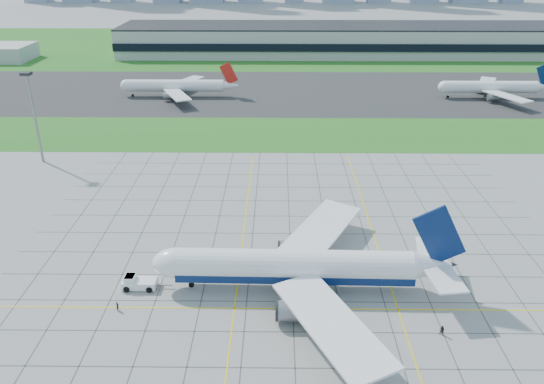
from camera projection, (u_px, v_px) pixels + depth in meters
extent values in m
plane|color=gray|center=(292.00, 302.00, 92.45)|extent=(1400.00, 1400.00, 0.00)
cube|color=#206B1E|center=(286.00, 134.00, 173.89)|extent=(700.00, 35.00, 0.04)
cube|color=#383838|center=(284.00, 91.00, 223.67)|extent=(700.00, 75.00, 0.04)
cube|color=#206B1E|center=(283.00, 46.00, 323.22)|extent=(700.00, 145.00, 0.04)
cube|color=#474744|center=(42.00, 268.00, 101.98)|extent=(0.18, 130.00, 0.02)
cube|color=#474744|center=(84.00, 268.00, 101.90)|extent=(0.18, 130.00, 0.02)
cube|color=#474744|center=(125.00, 269.00, 101.82)|extent=(0.18, 130.00, 0.02)
cube|color=#474744|center=(166.00, 269.00, 101.74)|extent=(0.18, 130.00, 0.02)
cube|color=#474744|center=(208.00, 269.00, 101.66)|extent=(0.18, 130.00, 0.02)
cube|color=#474744|center=(250.00, 269.00, 101.58)|extent=(0.18, 130.00, 0.02)
cube|color=#474744|center=(291.00, 270.00, 101.50)|extent=(0.18, 130.00, 0.02)
cube|color=#474744|center=(333.00, 270.00, 101.41)|extent=(0.18, 130.00, 0.02)
cube|color=#474744|center=(375.00, 270.00, 101.33)|extent=(0.18, 130.00, 0.02)
cube|color=#474744|center=(417.00, 270.00, 101.25)|extent=(0.18, 130.00, 0.02)
cube|color=#474744|center=(459.00, 271.00, 101.17)|extent=(0.18, 130.00, 0.02)
cube|color=#474744|center=(501.00, 271.00, 101.09)|extent=(0.18, 130.00, 0.02)
cube|color=#474744|center=(543.00, 271.00, 101.01)|extent=(0.18, 130.00, 0.02)
cube|color=#474744|center=(295.00, 368.00, 77.97)|extent=(110.00, 0.18, 0.02)
cube|color=#474744|center=(294.00, 332.00, 85.21)|extent=(110.00, 0.18, 0.02)
cube|color=#474744|center=(292.00, 302.00, 92.45)|extent=(110.00, 0.18, 0.02)
cube|color=#474744|center=(291.00, 276.00, 99.69)|extent=(110.00, 0.18, 0.02)
cube|color=#474744|center=(291.00, 253.00, 106.93)|extent=(110.00, 0.18, 0.02)
cube|color=#474744|center=(290.00, 233.00, 114.17)|extent=(110.00, 0.18, 0.02)
cube|color=#474744|center=(289.00, 216.00, 121.41)|extent=(110.00, 0.18, 0.02)
cube|color=#474744|center=(289.00, 201.00, 128.65)|extent=(110.00, 0.18, 0.02)
cube|color=#474744|center=(288.00, 187.00, 135.89)|extent=(110.00, 0.18, 0.02)
cube|color=#474744|center=(288.00, 175.00, 143.13)|extent=(110.00, 0.18, 0.02)
cube|color=#474744|center=(287.00, 164.00, 150.37)|extent=(110.00, 0.18, 0.02)
cube|color=yellow|center=(293.00, 309.00, 90.63)|extent=(120.00, 0.25, 0.03)
cube|color=yellow|center=(242.00, 243.00, 110.65)|extent=(0.25, 100.00, 0.03)
cube|color=yellow|center=(376.00, 243.00, 110.36)|extent=(0.25, 100.00, 0.03)
cube|color=#B7B7B2|center=(354.00, 40.00, 297.01)|extent=(260.00, 42.00, 15.00)
cube|color=black|center=(359.00, 48.00, 277.76)|extent=(260.00, 1.00, 4.00)
cube|color=black|center=(355.00, 26.00, 293.65)|extent=(260.00, 42.00, 0.80)
cylinder|color=gray|center=(35.00, 119.00, 146.67)|extent=(0.70, 0.70, 25.00)
cube|color=black|center=(26.00, 74.00, 141.27)|extent=(2.50, 2.50, 0.80)
cylinder|color=white|center=(295.00, 265.00, 93.79)|extent=(42.01, 6.22, 5.47)
cube|color=#071C4D|center=(294.00, 273.00, 94.53)|extent=(42.00, 5.85, 1.46)
ellipsoid|color=white|center=(177.00, 263.00, 94.34)|extent=(8.84, 5.62, 5.47)
cube|color=black|center=(166.00, 260.00, 94.20)|extent=(2.06, 2.95, 0.55)
cone|color=white|center=(432.00, 266.00, 93.03)|extent=(7.38, 5.32, 5.19)
cube|color=#071C4D|center=(439.00, 235.00, 90.43)|extent=(9.94, 0.63, 11.63)
cube|color=white|center=(321.00, 229.00, 107.22)|extent=(18.91, 26.46, 0.88)
cube|color=white|center=(331.00, 323.00, 80.84)|extent=(18.22, 26.60, 0.88)
cylinder|color=slate|center=(294.00, 250.00, 103.61)|extent=(5.98, 3.57, 3.46)
cylinder|color=slate|center=(295.00, 311.00, 86.30)|extent=(5.98, 3.57, 3.46)
cylinder|color=gray|center=(191.00, 281.00, 95.95)|extent=(0.33, 0.33, 2.37)
cylinder|color=black|center=(191.00, 284.00, 96.24)|extent=(1.01, 0.47, 1.00)
cylinder|color=black|center=(319.00, 277.00, 98.22)|extent=(1.20, 1.11, 1.18)
cylinder|color=black|center=(320.00, 296.00, 92.95)|extent=(1.20, 1.11, 1.18)
cube|color=white|center=(140.00, 283.00, 95.85)|extent=(6.20, 2.98, 1.44)
cube|color=white|center=(130.00, 278.00, 95.45)|extent=(1.89, 2.29, 1.13)
cube|color=black|center=(130.00, 277.00, 95.37)|extent=(1.68, 2.08, 0.72)
cube|color=gray|center=(164.00, 285.00, 95.86)|extent=(3.08, 0.24, 0.18)
cylinder|color=black|center=(131.00, 281.00, 97.26)|extent=(1.14, 0.53, 1.13)
cylinder|color=black|center=(127.00, 289.00, 94.85)|extent=(1.14, 0.53, 1.13)
cylinder|color=black|center=(153.00, 281.00, 97.15)|extent=(1.14, 0.53, 1.13)
cylinder|color=black|center=(149.00, 289.00, 94.74)|extent=(1.14, 0.53, 1.13)
imported|color=black|center=(118.00, 306.00, 89.86)|extent=(0.47, 0.66, 1.68)
imported|color=black|center=(442.00, 331.00, 84.13)|extent=(1.07, 1.11, 1.80)
cylinder|color=white|center=(175.00, 86.00, 214.53)|extent=(39.54, 4.80, 4.80)
cube|color=red|center=(229.00, 73.00, 212.18)|extent=(7.46, 0.40, 9.15)
cube|color=white|center=(186.00, 81.00, 224.80)|extent=(13.89, 20.66, 0.40)
cube|color=white|center=(177.00, 95.00, 204.89)|extent=(13.89, 20.66, 0.40)
cylinder|color=black|center=(185.00, 94.00, 218.19)|extent=(1.00, 1.00, 1.00)
cylinder|color=black|center=(183.00, 97.00, 214.20)|extent=(1.00, 1.00, 1.00)
cylinder|color=white|center=(490.00, 87.00, 212.52)|extent=(37.05, 4.80, 4.80)
cube|color=#071F4B|center=(544.00, 75.00, 210.18)|extent=(7.46, 0.40, 9.15)
cube|color=white|center=(487.00, 82.00, 222.79)|extent=(13.89, 20.66, 0.40)
cube|color=white|center=(507.00, 96.00, 202.88)|extent=(13.89, 20.66, 0.40)
cylinder|color=black|center=(494.00, 95.00, 216.18)|extent=(1.00, 1.00, 1.00)
cylinder|color=black|center=(498.00, 98.00, 212.20)|extent=(1.00, 1.00, 1.00)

